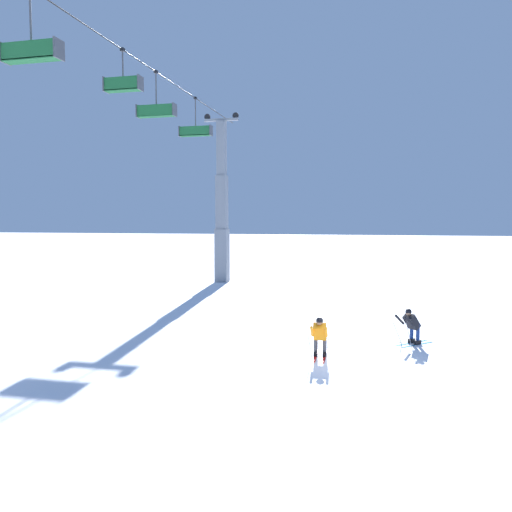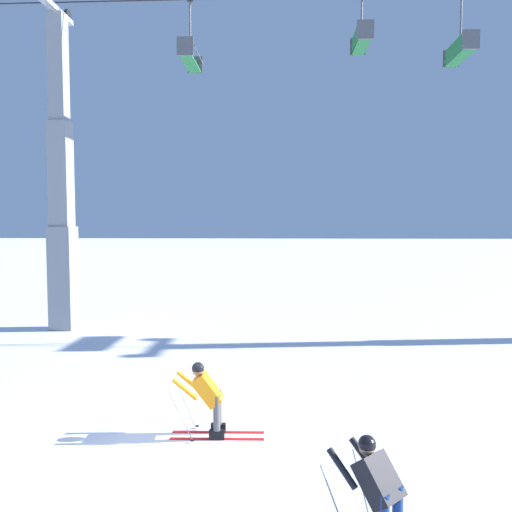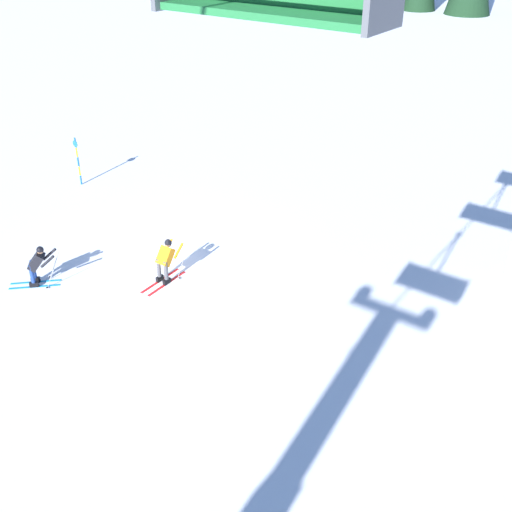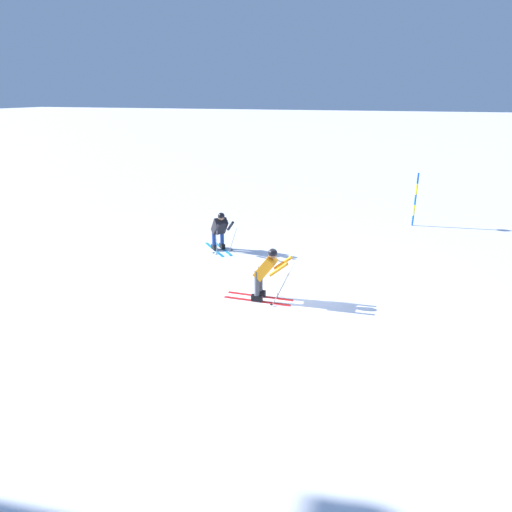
# 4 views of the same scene
# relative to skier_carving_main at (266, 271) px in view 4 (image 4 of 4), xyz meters

# --- Properties ---
(ground_plane) EXTENTS (260.00, 260.00, 0.00)m
(ground_plane) POSITION_rel_skier_carving_main_xyz_m (-0.79, -0.97, -0.80)
(ground_plane) COLOR white
(skier_carving_main) EXTENTS (1.75, 0.72, 1.54)m
(skier_carving_main) POSITION_rel_skier_carving_main_xyz_m (0.00, 0.00, 0.00)
(skier_carving_main) COLOR red
(skier_carving_main) RESTS_ON ground_plane
(trail_marker_pole) EXTENTS (0.07, 0.28, 2.09)m
(trail_marker_pole) POSITION_rel_skier_carving_main_xyz_m (-3.51, -8.31, 0.32)
(trail_marker_pole) COLOR blue
(trail_marker_pole) RESTS_ON ground_plane
(skier_distant_uphill) EXTENTS (1.52, 1.53, 1.49)m
(skier_distant_uphill) POSITION_rel_skier_carving_main_xyz_m (2.56, -3.09, -0.03)
(skier_distant_uphill) COLOR #198CCC
(skier_distant_uphill) RESTS_ON ground_plane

